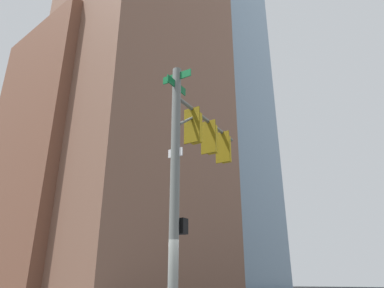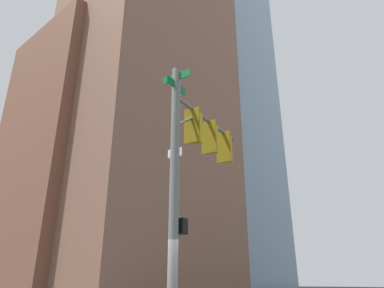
{
  "view_description": "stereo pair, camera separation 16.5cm",
  "coord_description": "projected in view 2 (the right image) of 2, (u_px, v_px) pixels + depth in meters",
  "views": [
    {
      "loc": [
        -6.15,
        -6.12,
        1.55
      ],
      "look_at": [
        1.33,
        0.07,
        5.38
      ],
      "focal_mm": 32.5,
      "sensor_mm": 36.0,
      "label": 1
    },
    {
      "loc": [
        -6.04,
        -6.25,
        1.55
      ],
      "look_at": [
        1.33,
        0.07,
        5.38
      ],
      "focal_mm": 32.5,
      "sensor_mm": 36.0,
      "label": 2
    }
  ],
  "objects": [
    {
      "name": "building_glass_tower",
      "position": [
        183.0,
        80.0,
        75.63
      ],
      "size": [
        32.88,
        28.58,
        84.57
      ],
      "primitive_type": "cube",
      "color": "#7A99B2",
      "rests_on": "ground_plane"
    },
    {
      "name": "signal_pole_assembly",
      "position": [
        196.0,
        159.0,
        10.44
      ],
      "size": [
        4.33,
        1.25,
        7.49
      ],
      "rotation": [
        0.0,
        0.0,
        0.16
      ],
      "color": "slate",
      "rests_on": "ground_plane"
    },
    {
      "name": "building_brick_nearside",
      "position": [
        147.0,
        91.0,
        52.19
      ],
      "size": [
        23.59,
        17.87,
        56.13
      ],
      "primitive_type": "cube",
      "color": "#845B47",
      "rests_on": "ground_plane"
    },
    {
      "name": "building_brick_midblock",
      "position": [
        100.0,
        163.0,
        52.61
      ],
      "size": [
        23.78,
        17.66,
        36.33
      ],
      "primitive_type": "cube",
      "color": "brown",
      "rests_on": "ground_plane"
    }
  ]
}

